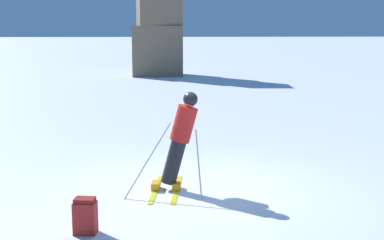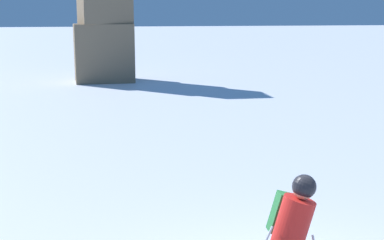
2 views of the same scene
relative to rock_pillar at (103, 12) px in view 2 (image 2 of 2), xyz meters
The scene contains 1 object.
rock_pillar is the anchor object (origin of this frame).
Camera 2 is at (-2.45, -4.82, 3.29)m, focal length 50.00 mm.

